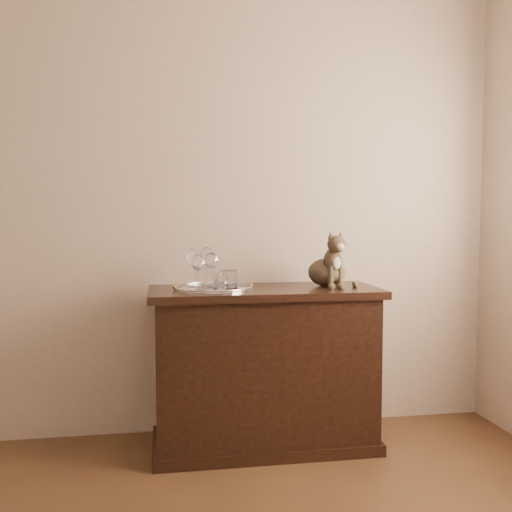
{
  "coord_description": "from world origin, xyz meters",
  "views": [
    {
      "loc": [
        0.07,
        -0.97,
        1.23
      ],
      "look_at": [
        0.56,
        1.95,
        1.02
      ],
      "focal_mm": 40.0,
      "sensor_mm": 36.0,
      "label": 1
    }
  ],
  "objects_px": {
    "wine_glass_d": "(211,270)",
    "cat": "(327,259)",
    "tumbler_a": "(229,280)",
    "wine_glass_a": "(194,267)",
    "wine_glass_c": "(198,271)",
    "sideboard": "(264,368)",
    "wine_glass_b": "(207,266)",
    "tumbler_b": "(220,283)",
    "tray": "(213,289)",
    "tumbler_c": "(229,279)"
  },
  "relations": [
    {
      "from": "wine_glass_d",
      "to": "cat",
      "type": "height_order",
      "value": "cat"
    },
    {
      "from": "tumbler_a",
      "to": "wine_glass_a",
      "type": "bearing_deg",
      "value": 148.4
    },
    {
      "from": "cat",
      "to": "wine_glass_c",
      "type": "bearing_deg",
      "value": 173.45
    },
    {
      "from": "sideboard",
      "to": "wine_glass_a",
      "type": "height_order",
      "value": "wine_glass_a"
    },
    {
      "from": "wine_glass_c",
      "to": "wine_glass_d",
      "type": "distance_m",
      "value": 0.08
    },
    {
      "from": "wine_glass_b",
      "to": "cat",
      "type": "bearing_deg",
      "value": -4.38
    },
    {
      "from": "sideboard",
      "to": "tumbler_a",
      "type": "distance_m",
      "value": 0.53
    },
    {
      "from": "wine_glass_a",
      "to": "wine_glass_c",
      "type": "bearing_deg",
      "value": -66.14
    },
    {
      "from": "wine_glass_a",
      "to": "tumbler_b",
      "type": "relative_size",
      "value": 2.59
    },
    {
      "from": "tray",
      "to": "wine_glass_a",
      "type": "xyz_separation_m",
      "value": [
        -0.09,
        0.04,
        0.11
      ]
    },
    {
      "from": "tumbler_b",
      "to": "wine_glass_d",
      "type": "bearing_deg",
      "value": 100.1
    },
    {
      "from": "tray",
      "to": "tumbler_c",
      "type": "bearing_deg",
      "value": -10.78
    },
    {
      "from": "tray",
      "to": "tumbler_b",
      "type": "relative_size",
      "value": 4.98
    },
    {
      "from": "wine_glass_b",
      "to": "tumbler_c",
      "type": "relative_size",
      "value": 2.31
    },
    {
      "from": "tray",
      "to": "wine_glass_b",
      "type": "height_order",
      "value": "wine_glass_b"
    },
    {
      "from": "tumbler_c",
      "to": "tumbler_b",
      "type": "bearing_deg",
      "value": -119.12
    },
    {
      "from": "wine_glass_c",
      "to": "tray",
      "type": "bearing_deg",
      "value": 3.1
    },
    {
      "from": "wine_glass_b",
      "to": "wine_glass_d",
      "type": "distance_m",
      "value": 0.05
    },
    {
      "from": "wine_glass_c",
      "to": "tumbler_c",
      "type": "distance_m",
      "value": 0.16
    },
    {
      "from": "wine_glass_b",
      "to": "tumbler_b",
      "type": "height_order",
      "value": "wine_glass_b"
    },
    {
      "from": "wine_glass_b",
      "to": "tumbler_c",
      "type": "distance_m",
      "value": 0.16
    },
    {
      "from": "wine_glass_a",
      "to": "wine_glass_b",
      "type": "height_order",
      "value": "same"
    },
    {
      "from": "sideboard",
      "to": "wine_glass_a",
      "type": "relative_size",
      "value": 5.78
    },
    {
      "from": "tumbler_c",
      "to": "tumbler_a",
      "type": "bearing_deg",
      "value": -98.9
    },
    {
      "from": "wine_glass_b",
      "to": "tumbler_a",
      "type": "height_order",
      "value": "wine_glass_b"
    },
    {
      "from": "sideboard",
      "to": "wine_glass_d",
      "type": "xyz_separation_m",
      "value": [
        -0.28,
        0.03,
        0.52
      ]
    },
    {
      "from": "tray",
      "to": "wine_glass_c",
      "type": "bearing_deg",
      "value": -176.9
    },
    {
      "from": "wine_glass_a",
      "to": "tumbler_a",
      "type": "relative_size",
      "value": 2.14
    },
    {
      "from": "tray",
      "to": "tumbler_b",
      "type": "distance_m",
      "value": 0.13
    },
    {
      "from": "sideboard",
      "to": "tray",
      "type": "height_order",
      "value": "tray"
    },
    {
      "from": "wine_glass_a",
      "to": "wine_glass_d",
      "type": "height_order",
      "value": "wine_glass_a"
    },
    {
      "from": "wine_glass_b",
      "to": "tumbler_c",
      "type": "xyz_separation_m",
      "value": [
        0.11,
        -0.1,
        -0.06
      ]
    },
    {
      "from": "wine_glass_a",
      "to": "wine_glass_d",
      "type": "xyz_separation_m",
      "value": [
        0.09,
        0.0,
        -0.01
      ]
    },
    {
      "from": "tumbler_a",
      "to": "tumbler_c",
      "type": "bearing_deg",
      "value": 81.1
    },
    {
      "from": "sideboard",
      "to": "wine_glass_c",
      "type": "distance_m",
      "value": 0.62
    },
    {
      "from": "tray",
      "to": "wine_glass_a",
      "type": "bearing_deg",
      "value": 158.86
    },
    {
      "from": "sideboard",
      "to": "tumbler_c",
      "type": "height_order",
      "value": "tumbler_c"
    },
    {
      "from": "sideboard",
      "to": "tumbler_c",
      "type": "relative_size",
      "value": 13.37
    },
    {
      "from": "sideboard",
      "to": "wine_glass_a",
      "type": "distance_m",
      "value": 0.65
    },
    {
      "from": "wine_glass_c",
      "to": "wine_glass_d",
      "type": "xyz_separation_m",
      "value": [
        0.07,
        0.04,
        0.0
      ]
    },
    {
      "from": "wine_glass_d",
      "to": "tumbler_b",
      "type": "xyz_separation_m",
      "value": [
        0.03,
        -0.16,
        -0.05
      ]
    },
    {
      "from": "wine_glass_b",
      "to": "cat",
      "type": "height_order",
      "value": "cat"
    },
    {
      "from": "tumbler_b",
      "to": "wine_glass_a",
      "type": "bearing_deg",
      "value": 126.79
    },
    {
      "from": "wine_glass_b",
      "to": "wine_glass_c",
      "type": "relative_size",
      "value": 1.19
    },
    {
      "from": "tumbler_c",
      "to": "sideboard",
      "type": "bearing_deg",
      "value": 7.18
    },
    {
      "from": "wine_glass_c",
      "to": "wine_glass_d",
      "type": "relative_size",
      "value": 0.96
    },
    {
      "from": "wine_glass_d",
      "to": "cat",
      "type": "distance_m",
      "value": 0.62
    },
    {
      "from": "tumbler_a",
      "to": "tumbler_c",
      "type": "distance_m",
      "value": 0.05
    },
    {
      "from": "wine_glass_d",
      "to": "tumbler_a",
      "type": "distance_m",
      "value": 0.14
    },
    {
      "from": "wine_glass_a",
      "to": "cat",
      "type": "bearing_deg",
      "value": -0.03
    }
  ]
}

